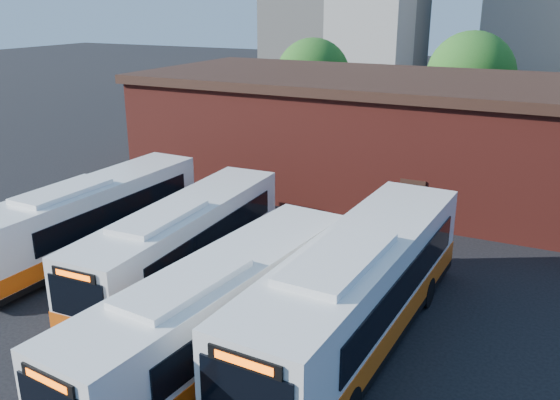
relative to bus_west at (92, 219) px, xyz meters
The scene contains 8 objects.
ground 10.10m from the bus_west, 30.90° to the right, with size 220.00×220.00×0.00m, color black.
bus_west is the anchor object (origin of this frame).
bus_midwest 5.24m from the bus_west, ahead, with size 2.89×11.96×3.23m.
bus_mideast 10.40m from the bus_west, 26.56° to the right, with size 3.60×12.26×3.30m.
bus_east 12.81m from the bus_west, ahead, with size 3.38×13.67×3.69m.
depot_building 17.26m from the bus_west, 60.04° to the left, with size 28.60×12.60×6.40m.
tree_west 27.09m from the bus_west, 93.05° to the left, with size 6.00×6.00×7.65m.
tree_mid 30.96m from the bus_west, 69.89° to the left, with size 6.56×6.56×8.36m.
Camera 1 is at (9.27, -12.57, 10.32)m, focal length 38.00 mm.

